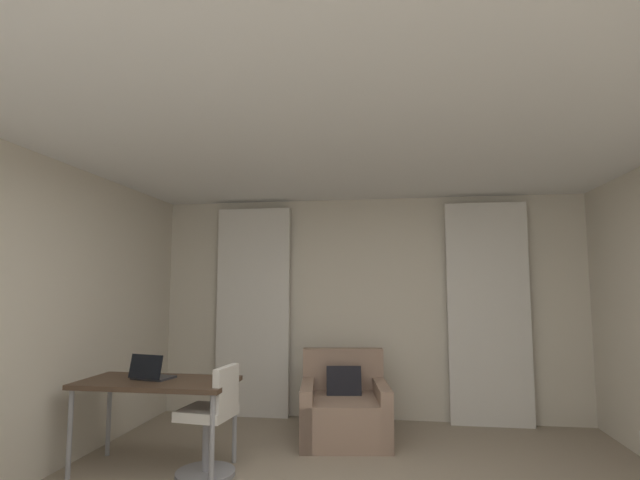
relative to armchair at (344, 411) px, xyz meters
name	(u,v)px	position (x,y,z in m)	size (l,w,h in m)	color
wall_window	(367,307)	(0.20, 0.82, 1.02)	(5.12, 0.06, 2.60)	beige
ceiling	(341,102)	(0.20, -2.21, 2.35)	(5.12, 6.12, 0.06)	white
curtain_left_panel	(253,310)	(-1.17, 0.69, 0.97)	(0.90, 0.06, 2.50)	silver
curtain_right_panel	(488,312)	(1.58, 0.69, 0.97)	(0.90, 0.06, 2.50)	silver
armchair	(344,411)	(0.00, 0.00, 0.00)	(0.98, 0.99, 0.86)	#997A66
desk	(157,388)	(-1.50, -1.04, 0.39)	(1.30, 0.64, 0.74)	#4C3828
desk_chair	(211,427)	(-0.99, -1.10, 0.11)	(0.48, 0.48, 0.88)	gray
laptop	(151,374)	(-1.57, -1.02, 0.50)	(0.36, 0.31, 0.22)	#2D2D33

